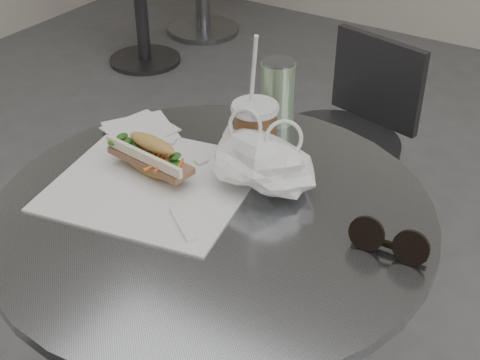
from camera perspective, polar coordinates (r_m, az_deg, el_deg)
The scene contains 9 objects.
cafe_table at distance 1.32m, azimuth -2.07°, elevation -12.01°, with size 0.76×0.76×0.74m.
chair_far at distance 2.01m, azimuth 8.48°, elevation 0.45°, with size 0.38×0.41×0.71m.
sandwich_paper at distance 1.21m, azimuth -7.35°, elevation -0.19°, with size 0.34×0.32×0.00m, color white.
banh_mi at distance 1.21m, azimuth -7.58°, elevation 1.97°, with size 0.22×0.11×0.07m.
iced_coffee at distance 1.23m, azimuth 1.25°, elevation 4.09°, with size 0.09×0.09×0.26m.
sunglasses at distance 1.05m, azimuth 12.57°, elevation -5.23°, with size 0.13×0.03×0.06m.
plastic_bag at distance 1.17m, azimuth 1.58°, elevation 1.54°, with size 0.19×0.15×0.10m, color white, non-canonical shape.
napkin_stack at distance 1.37m, azimuth -8.50°, elevation 4.18°, with size 0.18×0.18×0.01m.
drink_can at distance 1.37m, azimuth 3.24°, elevation 7.50°, with size 0.07×0.07×0.13m.
Camera 1 is at (0.54, -0.55, 1.41)m, focal length 50.00 mm.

